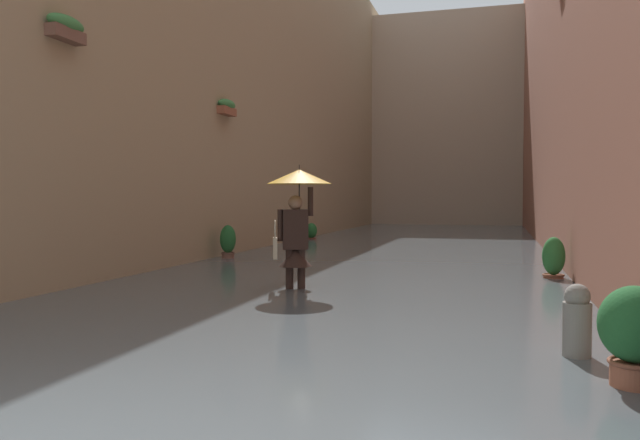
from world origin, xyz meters
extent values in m
plane|color=gray|center=(0.00, -14.85, 0.00)|extent=(74.27, 74.27, 0.00)
cube|color=#515B60|center=(0.00, -14.85, 0.10)|extent=(8.27, 35.71, 0.21)
cube|color=#935642|center=(-4.64, -14.85, 6.13)|extent=(1.80, 33.71, 12.26)
cube|color=tan|center=(4.64, -14.85, 5.75)|extent=(1.80, 33.71, 11.49)
cube|color=#9E563D|center=(3.64, -11.43, 3.62)|extent=(0.20, 0.70, 0.18)
ellipsoid|color=#428947|center=(3.64, -11.43, 3.78)|extent=(0.28, 0.76, 0.24)
cube|color=brown|center=(3.64, -5.71, 4.00)|extent=(0.20, 0.70, 0.18)
ellipsoid|color=#428947|center=(3.64, -5.71, 4.16)|extent=(0.28, 0.76, 0.24)
cube|color=tan|center=(0.00, -30.61, 5.46)|extent=(11.07, 1.80, 10.92)
cube|color=#2D2319|center=(0.52, -6.76, 0.05)|extent=(0.19, 0.26, 0.10)
cylinder|color=black|center=(0.52, -6.76, 0.45)|extent=(0.16, 0.16, 0.71)
cube|color=#2D2319|center=(0.35, -6.83, 0.05)|extent=(0.19, 0.26, 0.10)
cylinder|color=black|center=(0.35, -6.83, 0.45)|extent=(0.16, 0.16, 0.71)
cube|color=black|center=(0.44, -6.80, 1.11)|extent=(0.43, 0.34, 0.61)
cone|color=black|center=(0.44, -6.80, 0.69)|extent=(0.65, 0.65, 0.28)
sphere|color=#8C664C|center=(0.44, -6.80, 1.52)|extent=(0.22, 0.22, 0.22)
cylinder|color=black|center=(0.22, -6.88, 1.53)|extent=(0.11, 0.11, 0.44)
cylinder|color=black|center=(0.65, -6.71, 1.17)|extent=(0.11, 0.11, 0.48)
cylinder|color=black|center=(0.38, -6.82, 1.66)|extent=(0.02, 0.02, 0.50)
cone|color=gold|center=(0.38, -6.82, 1.91)|extent=(0.99, 0.99, 0.22)
cylinder|color=black|center=(0.38, -6.82, 2.05)|extent=(0.01, 0.01, 0.08)
cube|color=beige|center=(0.72, -6.66, 0.83)|extent=(0.16, 0.28, 0.32)
torus|color=beige|center=(0.72, -6.66, 1.11)|extent=(0.13, 0.29, 0.30)
cylinder|color=brown|center=(3.38, -10.87, 0.16)|extent=(0.28, 0.28, 0.33)
torus|color=brown|center=(3.38, -10.87, 0.33)|extent=(0.32, 0.32, 0.04)
ellipsoid|color=#23602D|center=(3.38, -10.87, 0.65)|extent=(0.36, 0.36, 0.64)
cylinder|color=#9E563D|center=(-3.46, -9.18, 0.13)|extent=(0.33, 0.33, 0.26)
torus|color=brown|center=(-3.46, -9.18, 0.26)|extent=(0.37, 0.37, 0.04)
ellipsoid|color=#2D7033|center=(-3.46, -9.18, 0.59)|extent=(0.38, 0.38, 0.66)
cylinder|color=brown|center=(3.38, -17.54, 0.12)|extent=(0.33, 0.33, 0.24)
torus|color=brown|center=(3.38, -17.54, 0.24)|extent=(0.37, 0.37, 0.04)
ellipsoid|color=#23602D|center=(3.38, -17.54, 0.49)|extent=(0.38, 0.38, 0.50)
cylinder|color=#9E563D|center=(-3.48, -2.77, 0.19)|extent=(0.33, 0.33, 0.39)
torus|color=brown|center=(-3.48, -2.77, 0.39)|extent=(0.37, 0.37, 0.04)
ellipsoid|color=#23602D|center=(-3.48, -2.77, 0.67)|extent=(0.52, 0.52, 0.57)
cylinder|color=gray|center=(-3.18, -3.59, 0.34)|extent=(0.24, 0.24, 0.68)
sphere|color=gray|center=(-3.18, -3.59, 0.74)|extent=(0.22, 0.22, 0.22)
camera|label=1|loc=(-2.50, 2.22, 1.60)|focal=35.13mm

